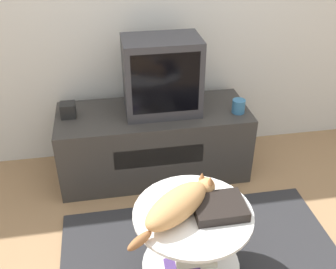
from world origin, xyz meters
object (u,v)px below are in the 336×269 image
object	(u,v)px
speaker	(68,110)
cat	(179,204)
dvd_box	(219,207)
tv	(162,76)

from	to	relation	value
speaker	cat	xyz separation A→B (m)	(0.55, -1.05, 0.01)
dvd_box	cat	bearing A→B (deg)	178.09
tv	speaker	distance (m)	0.67
dvd_box	cat	distance (m)	0.20
tv	dvd_box	xyz separation A→B (m)	(0.11, -1.04, -0.24)
speaker	cat	distance (m)	1.19
tv	dvd_box	size ratio (longest dim) A/B	2.08
tv	speaker	bearing A→B (deg)	177.79
tv	dvd_box	bearing A→B (deg)	-84.05
speaker	dvd_box	xyz separation A→B (m)	(0.74, -1.06, -0.03)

